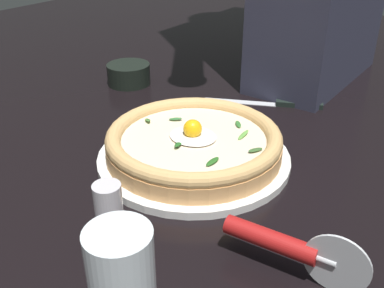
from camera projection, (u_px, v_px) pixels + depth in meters
ground_plane at (187, 166)px, 0.72m from camera, size 2.40×2.40×0.03m
pizza_plate at (192, 159)px, 0.70m from camera, size 0.30×0.30×0.01m
pizza at (192, 143)px, 0.68m from camera, size 0.27×0.27×0.06m
side_bowl at (129, 74)px, 0.98m from camera, size 0.09×0.09×0.04m
pizza_cutter at (285, 245)px, 0.48m from camera, size 0.16×0.03×0.07m
table_knife at (281, 104)px, 0.89m from camera, size 0.22×0.12×0.01m
drinking_glass at (123, 285)px, 0.41m from camera, size 0.06×0.06×0.11m
pepper_shaker at (110, 218)px, 0.50m from camera, size 0.03×0.03×0.09m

